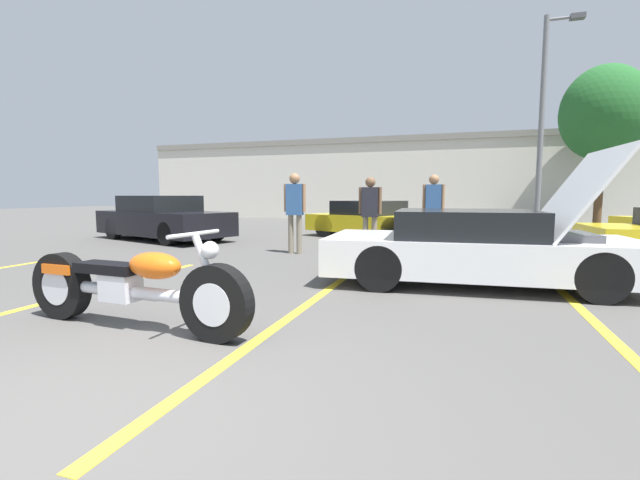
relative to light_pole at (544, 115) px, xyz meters
The scene contains 14 objects.
ground_plane 16.01m from the light_pole, 107.86° to the right, with size 80.00×80.00×0.00m, color #514F4C.
parking_stripe_middle 14.99m from the light_pole, 121.07° to the right, with size 0.12×5.45×0.01m, color yellow.
parking_stripe_back 13.72m from the light_pole, 109.42° to the right, with size 0.12×5.45×0.01m, color yellow.
parking_stripe_far 13.07m from the light_pole, 95.86° to the right, with size 0.12×5.45×0.01m, color yellow.
far_building 9.63m from the light_pole, 120.06° to the left, with size 32.00×4.20×4.40m.
light_pole is the anchor object (origin of this frame).
tree_background 5.23m from the light_pole, 56.00° to the left, with size 3.36×3.36×6.63m.
motorcycle 14.77m from the light_pole, 113.41° to the right, with size 2.70×0.70×0.99m.
show_car_hood_open 10.67m from the light_pole, 103.56° to the right, with size 4.47×2.19×1.96m.
parked_car_left_row 12.94m from the light_pole, 151.52° to the right, with size 4.80×3.17×1.31m.
parked_car_mid_left_row 7.11m from the light_pole, 147.25° to the right, with size 4.43×3.29×1.15m.
spectator_near_motorcycle 10.17m from the light_pole, 129.31° to the right, with size 0.52×0.24×1.81m.
spectator_by_show_car 7.29m from the light_pole, 119.13° to the right, with size 0.52×0.24×1.81m.
spectator_midground 8.92m from the light_pole, 122.76° to the right, with size 0.52×0.23×1.72m.
Camera 1 is at (2.10, -1.76, 1.32)m, focal length 24.00 mm.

